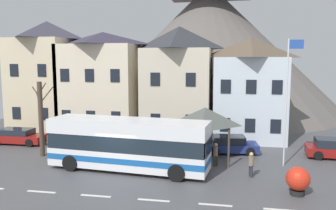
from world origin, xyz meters
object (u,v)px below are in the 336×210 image
harbour_buoy (298,180)px  townhouse_01 (104,83)px  townhouse_02 (179,81)px  hilltop_castle (209,44)px  parked_car_01 (231,144)px  public_bench (178,142)px  parked_car_03 (18,136)px  parked_car_00 (335,149)px  flagpole (288,94)px  parked_car_02 (74,136)px  pedestrian_01 (251,163)px  townhouse_00 (49,76)px  transit_bus (128,145)px  bus_shelter (205,116)px  bare_tree_02 (41,118)px  townhouse_03 (249,89)px  pedestrian_00 (216,153)px

harbour_buoy → townhouse_01: bearing=139.4°
townhouse_02 → hilltop_castle: (1.55, 17.06, 4.22)m
parked_car_01 → public_bench: (-4.03, 0.58, -0.15)m
parked_car_03 → townhouse_01: bearing=48.0°
parked_car_00 → parked_car_03: 24.44m
parked_car_01 → flagpole: size_ratio=0.49×
parked_car_02 → pedestrian_01: (13.86, -5.65, 0.12)m
townhouse_00 → pedestrian_01: townhouse_00 is taller
parked_car_02 → parked_car_03: (-4.55, -0.76, -0.08)m
townhouse_00 → townhouse_01: size_ratio=1.12×
transit_bus → pedestrian_01: transit_bus is taller
pedestrian_01 → transit_bus: bearing=-179.3°
bus_shelter → parked_car_01: bearing=47.8°
transit_bus → public_bench: size_ratio=5.84×
townhouse_00 → harbour_buoy: bearing=-32.4°
flagpole → parked_car_00: bearing=34.3°
parked_car_00 → bare_tree_02: (-20.51, -3.28, 2.09)m
bus_shelter → parked_car_03: bearing=174.1°
hilltop_castle → pedestrian_01: hilltop_castle is taller
parked_car_01 → parked_car_02: (-12.66, 0.40, 0.08)m
townhouse_03 → parked_car_00: (5.75, -5.23, -3.72)m
townhouse_02 → public_bench: (0.72, -5.18, -4.46)m
townhouse_03 → pedestrian_01: (-0.28, -10.43, -3.56)m
pedestrian_00 → harbour_buoy: size_ratio=1.06×
parked_car_00 → harbour_buoy: size_ratio=2.77×
parked_car_01 → harbour_buoy: bearing=-72.8°
pedestrian_01 → flagpole: 5.19m
townhouse_02 → public_bench: size_ratio=5.64×
townhouse_02 → hilltop_castle: hilltop_castle is taller
parked_car_02 → parked_car_03: bearing=-173.9°
townhouse_01 → bare_tree_02: 9.19m
townhouse_03 → flagpole: 8.04m
hilltop_castle → parked_car_01: (3.20, -22.82, -8.54)m
pedestrian_00 → townhouse_03: bearing=74.5°
townhouse_02 → hilltop_castle: bearing=84.8°
townhouse_00 → public_bench: size_ratio=6.05×
townhouse_01 → townhouse_03: size_ratio=1.08×
townhouse_03 → harbour_buoy: townhouse_03 is taller
bus_shelter → parked_car_03: bus_shelter is taller
parked_car_03 → bare_tree_02: size_ratio=0.82×
townhouse_01 → townhouse_02: 7.21m
parked_car_00 → pedestrian_01: bearing=-136.1°
townhouse_01 → harbour_buoy: bearing=-40.6°
townhouse_00 → harbour_buoy: (21.10, -13.38, -4.49)m
parked_car_03 → hilltop_castle: bearing=58.5°
transit_bus → flagpole: bearing=21.3°
pedestrian_00 → townhouse_02: bearing=112.3°
pedestrian_00 → pedestrian_01: 2.74m
townhouse_02 → parked_car_00: 13.99m
bus_shelter → bare_tree_02: size_ratio=0.68×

